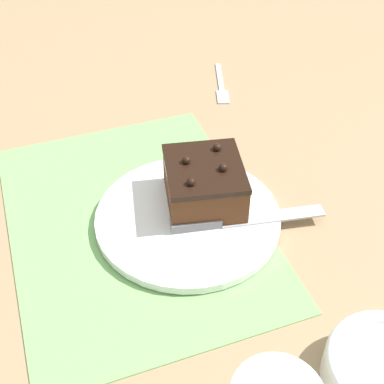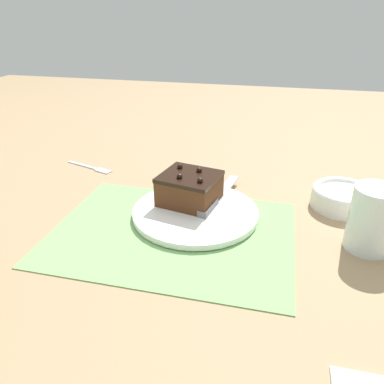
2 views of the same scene
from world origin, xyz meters
name	(u,v)px [view 2 (image 2 of 2)]	position (x,y,z in m)	size (l,w,h in m)	color
ground_plane	(173,233)	(0.00, 0.00, 0.00)	(3.00, 3.00, 0.00)	#9E7F5B
placemat_woven	(173,232)	(0.00, 0.00, 0.00)	(0.46, 0.34, 0.00)	#7AB266
cake_plate	(195,212)	(-0.03, -0.07, 0.01)	(0.26, 0.26, 0.01)	white
chocolate_cake	(190,188)	(-0.01, -0.10, 0.05)	(0.14, 0.13, 0.07)	#512D19
serving_knife	(214,201)	(-0.06, -0.11, 0.02)	(0.06, 0.22, 0.01)	slate
drinking_glass	(372,219)	(-0.35, -0.04, 0.06)	(0.08, 0.08, 0.12)	silver
small_bowl	(343,197)	(-0.33, -0.19, 0.02)	(0.13, 0.13, 0.05)	white
dessert_fork	(92,167)	(0.30, -0.26, 0.00)	(0.15, 0.06, 0.01)	#B7BABF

